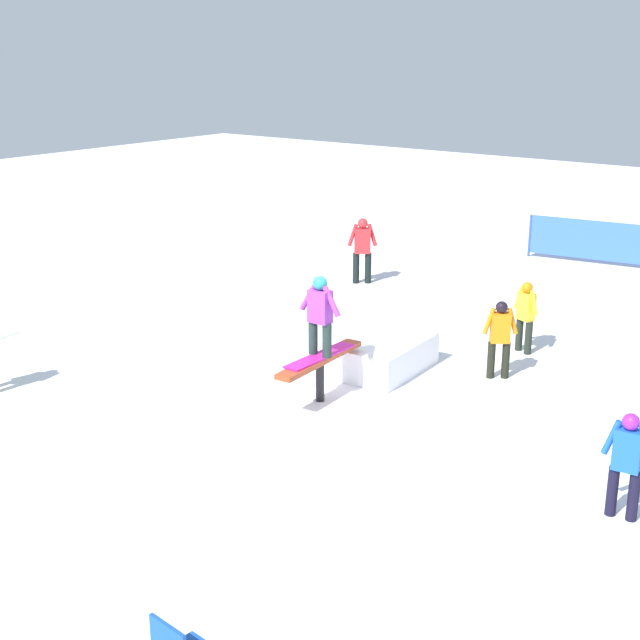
# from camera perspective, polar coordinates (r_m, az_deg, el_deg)

# --- Properties ---
(ground_plane) EXTENTS (60.00, 60.00, 0.00)m
(ground_plane) POSITION_cam_1_polar(r_m,az_deg,el_deg) (14.04, -0.00, -5.18)
(ground_plane) COLOR white
(rail_feature) EXTENTS (2.02, 0.39, 0.73)m
(rail_feature) POSITION_cam_1_polar(r_m,az_deg,el_deg) (13.82, -0.00, -2.85)
(rail_feature) COLOR black
(rail_feature) RESTS_ON ground
(snow_kicker_ramp) EXTENTS (1.88, 1.60, 0.55)m
(snow_kicker_ramp) POSITION_cam_1_polar(r_m,az_deg,el_deg) (15.30, 3.60, -2.16)
(snow_kicker_ramp) COLOR white
(snow_kicker_ramp) RESTS_ON ground
(main_rider_on_rail) EXTENTS (1.48, 0.76, 1.29)m
(main_rider_on_rail) POSITION_cam_1_polar(r_m,az_deg,el_deg) (13.57, -0.00, 0.13)
(main_rider_on_rail) COLOR #CF1E8F
(main_rider_on_rail) RESTS_ON rail_feature
(bystander_orange) EXTENTS (0.42, 0.52, 1.33)m
(bystander_orange) POSITION_cam_1_polar(r_m,az_deg,el_deg) (15.01, 11.44, -0.97)
(bystander_orange) COLOR black
(bystander_orange) RESTS_ON ground
(bystander_red) EXTENTS (0.50, 0.60, 1.52)m
(bystander_red) POSITION_cam_1_polar(r_m,az_deg,el_deg) (20.60, 2.73, 4.69)
(bystander_red) COLOR black
(bystander_red) RESTS_ON ground
(bystander_blue) EXTENTS (0.22, 0.61, 1.33)m
(bystander_blue) POSITION_cam_1_polar(r_m,az_deg,el_deg) (11.06, 19.03, -8.48)
(bystander_blue) COLOR black
(bystander_blue) RESTS_ON ground
(bystander_yellow) EXTENTS (0.31, 0.58, 1.31)m
(bystander_yellow) POSITION_cam_1_polar(r_m,az_deg,el_deg) (16.36, 13.02, 0.43)
(bystander_yellow) COLOR black
(bystander_yellow) RESTS_ON ground
(safety_fence) EXTENTS (0.55, 3.58, 1.10)m
(safety_fence) POSITION_cam_1_polar(r_m,az_deg,el_deg) (23.47, 17.46, 4.85)
(safety_fence) COLOR blue
(safety_fence) RESTS_ON ground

